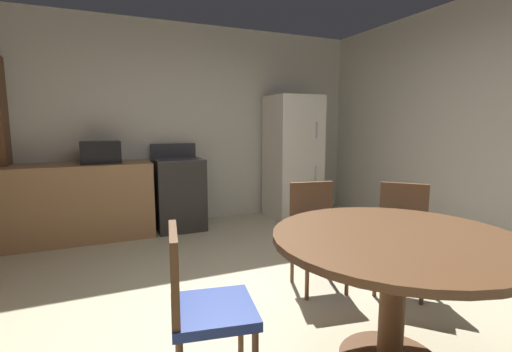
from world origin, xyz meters
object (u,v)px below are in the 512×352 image
chair_north (316,228)px  chair_west (199,302)px  refrigerator (293,157)px  oven_range (179,193)px  chair_northeast (402,230)px  microwave (101,152)px  dining_table (395,261)px

chair_north → chair_west: (-1.23, -0.87, 0.00)m
refrigerator → chair_north: refrigerator is taller
oven_range → chair_north: (0.69, -2.18, 0.03)m
refrigerator → chair_northeast: refrigerator is taller
microwave → dining_table: (1.42, -3.23, -0.42)m
chair_west → refrigerator: bearing=63.6°
microwave → chair_north: bearing=-53.7°
oven_range → dining_table: (0.51, -3.23, 0.14)m
oven_range → microwave: bearing=-179.8°
refrigerator → chair_northeast: size_ratio=2.02×
chair_north → oven_range: bearing=-152.7°
dining_table → chair_west: 1.07m
dining_table → chair_west: chair_west is taller
oven_range → refrigerator: refrigerator is taller
refrigerator → chair_northeast: (-0.36, -2.46, -0.38)m
oven_range → chair_northeast: size_ratio=1.26×
chair_north → chair_northeast: bearing=71.0°
microwave → chair_north: size_ratio=0.51×
microwave → dining_table: microwave is taller
chair_north → dining_table: bearing=0.0°
dining_table → chair_west: bearing=170.1°
oven_range → refrigerator: bearing=-1.9°
chair_northeast → chair_north: 0.69m
microwave → dining_table: 3.55m
microwave → chair_northeast: size_ratio=0.51×
oven_range → chair_west: oven_range is taller
dining_table → chair_north: size_ratio=1.54×
oven_range → chair_west: size_ratio=1.26×
chair_west → dining_table: bearing=-0.0°
dining_table → chair_north: 1.07m
refrigerator → dining_table: (-1.15, -3.18, -0.27)m
refrigerator → chair_north: size_ratio=2.02×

